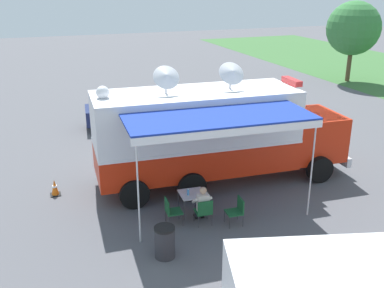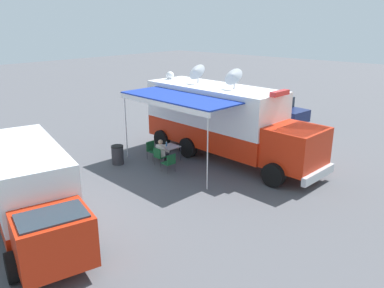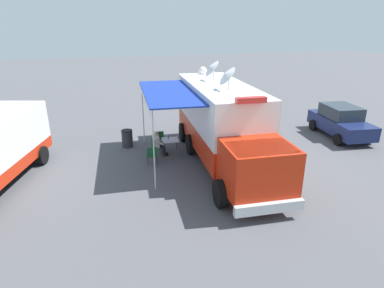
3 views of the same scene
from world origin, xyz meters
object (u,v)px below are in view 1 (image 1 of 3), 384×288
Objects in this scene: water_bottle at (188,192)px; folding_chair_spare_by_truck at (237,209)px; traffic_cone at (55,188)px; command_truck at (216,132)px; trash_bin at (165,242)px; car_behind_truck at (126,110)px; seated_responder at (202,204)px; folding_table at (192,195)px; folding_chair_beside_table at (171,209)px; folding_chair_at_table at (204,210)px.

water_bottle is 0.26× the size of folding_chair_spare_by_truck.
traffic_cone is (-4.02, -5.13, -0.23)m from folding_chair_spare_by_truck.
water_bottle is 0.39× the size of traffic_cone.
trash_bin is at bearing -38.40° from command_truck.
command_truck is 2.20× the size of car_behind_truck.
water_bottle is 9.91m from car_behind_truck.
water_bottle reaches higher than folding_chair_spare_by_truck.
seated_responder is (-0.47, -0.97, 0.14)m from folding_chair_spare_by_truck.
command_truck is at bearing 141.60° from trash_bin.
folding_table is 0.93× the size of trash_bin.
command_truck reaches higher than traffic_cone.
command_truck is 11.37× the size of folding_table.
trash_bin is at bearing -37.75° from folding_table.
folding_chair_beside_table is 4.64m from traffic_cone.
command_truck reaches higher than seated_responder.
folding_table is (2.08, -1.68, -1.27)m from command_truck.
command_truck is 5.38m from trash_bin.
seated_responder is (0.61, 0.10, -0.02)m from folding_table.
folding_table is at bearing -173.79° from folding_chair_at_table.
folding_chair_at_table is 0.23m from seated_responder.
folding_chair_beside_table is (0.33, -0.69, -0.32)m from water_bottle.
car_behind_truck reaches higher than seated_responder.
folding_chair_at_table reaches higher than folding_table.
command_truck is at bearing 139.21° from water_bottle.
traffic_cone is at bearing -152.61° from trash_bin.
car_behind_truck is (-10.64, -0.06, 0.37)m from folding_chair_at_table.
folding_chair_spare_by_truck is (0.69, 1.91, 0.00)m from folding_chair_beside_table.
seated_responder is at bearing 129.95° from trash_bin.
folding_chair_spare_by_truck is at bearing 64.07° from seated_responder.
folding_chair_beside_table is 10.28m from car_behind_truck.
command_truck is 8.01m from car_behind_truck.
folding_chair_at_table is 1.02m from folding_chair_beside_table.
seated_responder is 1.37× the size of trash_bin.
folding_chair_spare_by_truck is 1.08m from seated_responder.
folding_table is at bearing -170.88° from seated_responder.
trash_bin is 1.57× the size of traffic_cone.
traffic_cone is at bearing -135.95° from folding_chair_beside_table.
folding_chair_beside_table is 0.70× the size of seated_responder.
seated_responder is at bearing 9.12° from folding_table.
car_behind_truck is at bearing 179.82° from folding_table.
folding_chair_beside_table reaches higher than traffic_cone.
car_behind_truck is (-9.84, 0.03, 0.21)m from folding_table.
folding_chair_beside_table is 0.98m from seated_responder.
folding_chair_beside_table is at bearing -64.25° from water_bottle.
folding_chair_at_table is at bearing 48.05° from traffic_cone.
folding_table is 1.46× the size of traffic_cone.
folding_chair_spare_by_truck is at bearing 51.96° from traffic_cone.
water_bottle reaches higher than traffic_cone.
traffic_cone is at bearing -30.71° from car_behind_truck.
command_truck is at bearing 149.47° from seated_responder.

